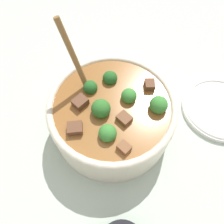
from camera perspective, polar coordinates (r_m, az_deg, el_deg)
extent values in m
plane|color=#ADBCAD|center=(0.57, 0.00, -3.73)|extent=(4.00, 4.00, 0.00)
cylinder|color=beige|center=(0.52, 0.00, -1.16)|extent=(0.29, 0.29, 0.10)
torus|color=beige|center=(0.48, 0.00, 1.90)|extent=(0.29, 0.29, 0.02)
cylinder|color=brown|center=(0.50, 0.00, 0.18)|extent=(0.26, 0.26, 0.06)
sphere|color=#2D6B28|center=(0.45, -2.91, 0.88)|extent=(0.04, 0.04, 0.04)
cylinder|color=#6B9956|center=(0.48, -2.76, -0.96)|extent=(0.01, 0.01, 0.02)
sphere|color=#235B23|center=(0.49, -5.70, 6.39)|extent=(0.03, 0.03, 0.03)
cylinder|color=#6B9956|center=(0.51, -5.47, 4.82)|extent=(0.01, 0.01, 0.01)
sphere|color=#387F33|center=(0.48, 4.43, 4.19)|extent=(0.03, 0.03, 0.03)
cylinder|color=#6B9956|center=(0.50, 4.24, 2.57)|extent=(0.01, 0.01, 0.02)
sphere|color=#387F33|center=(0.43, -1.16, -5.55)|extent=(0.04, 0.04, 0.04)
cylinder|color=#6B9956|center=(0.46, -1.10, -6.96)|extent=(0.01, 0.01, 0.02)
sphere|color=#235B23|center=(0.51, -0.52, 8.85)|extent=(0.03, 0.03, 0.03)
cylinder|color=#6B9956|center=(0.53, -0.50, 7.15)|extent=(0.01, 0.01, 0.02)
sphere|color=#387F33|center=(0.47, 12.07, 1.83)|extent=(0.04, 0.04, 0.04)
cylinder|color=#6B9956|center=(0.49, 11.48, 0.07)|extent=(0.01, 0.01, 0.02)
cube|color=brown|center=(0.45, 3.20, -1.90)|extent=(0.04, 0.03, 0.02)
cube|color=brown|center=(0.42, 3.16, -9.32)|extent=(0.03, 0.03, 0.02)
cube|color=brown|center=(0.50, 9.80, 6.91)|extent=(0.03, 0.03, 0.02)
cube|color=brown|center=(0.45, -9.62, -4.38)|extent=(0.03, 0.03, 0.02)
cube|color=brown|center=(0.48, -8.28, 2.40)|extent=(0.04, 0.04, 0.02)
ellipsoid|color=brown|center=(0.51, -6.36, 6.11)|extent=(0.04, 0.03, 0.01)
cylinder|color=brown|center=(0.46, -9.88, 13.80)|extent=(0.06, 0.05, 0.17)
cylinder|color=white|center=(0.65, 26.24, 0.84)|extent=(0.20, 0.20, 0.01)
torus|color=white|center=(0.65, 26.44, 1.11)|extent=(0.19, 0.19, 0.01)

